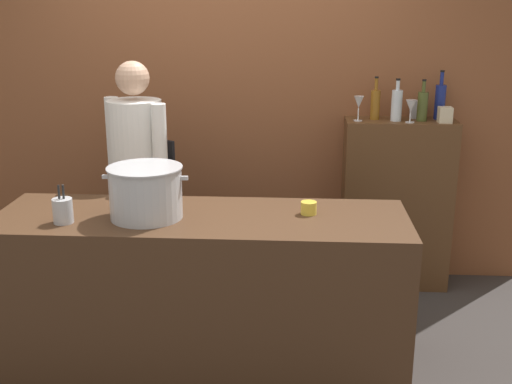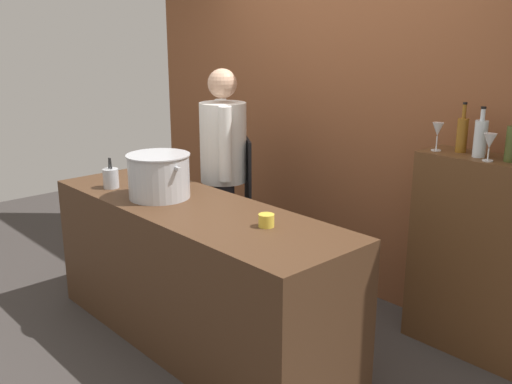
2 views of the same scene
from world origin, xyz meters
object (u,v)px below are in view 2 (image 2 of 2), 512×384
at_px(utensil_crock, 111,178).
at_px(wine_glass_wide, 490,142).
at_px(butter_jar, 266,220).
at_px(wine_bottle_amber, 462,134).
at_px(wine_bottle_olive, 512,143).
at_px(chef, 224,165).
at_px(wine_glass_short, 438,131).
at_px(stockpot_large, 159,176).
at_px(wine_bottle_clear, 480,138).

relative_size(utensil_crock, wine_glass_wide, 1.34).
distance_m(butter_jar, wine_bottle_amber, 1.30).
relative_size(utensil_crock, wine_bottle_olive, 0.73).
bearing_deg(wine_bottle_amber, butter_jar, -112.20).
distance_m(chef, butter_jar, 1.23).
distance_m(wine_bottle_olive, wine_glass_short, 0.44).
xyz_separation_m(chef, stockpot_large, (0.22, -0.71, 0.07)).
relative_size(chef, stockpot_large, 3.65).
xyz_separation_m(wine_bottle_olive, wine_bottle_clear, (-0.18, -0.01, 0.01)).
distance_m(stockpot_large, wine_bottle_olive, 2.07).
bearing_deg(stockpot_large, wine_bottle_olive, 36.52).
bearing_deg(wine_bottle_amber, wine_glass_wide, -27.04).
distance_m(chef, wine_glass_short, 1.55).
bearing_deg(wine_bottle_olive, wine_glass_short, -175.92).
xyz_separation_m(wine_bottle_olive, wine_glass_short, (-0.44, -0.03, 0.02)).
bearing_deg(utensil_crock, wine_bottle_olive, 32.87).
height_order(chef, utensil_crock, chef).
height_order(utensil_crock, wine_bottle_olive, wine_bottle_olive).
height_order(utensil_crock, wine_bottle_amber, wine_bottle_amber).
xyz_separation_m(chef, wine_glass_short, (1.43, 0.48, 0.38)).
xyz_separation_m(stockpot_large, utensil_crock, (-0.41, -0.11, -0.07)).
distance_m(stockpot_large, wine_glass_short, 1.72).
bearing_deg(chef, wine_glass_wide, -130.80).
height_order(utensil_crock, wine_glass_short, wine_glass_short).
bearing_deg(wine_glass_short, stockpot_large, -135.54).
bearing_deg(wine_bottle_clear, wine_glass_wide, -36.71).
relative_size(wine_bottle_amber, wine_glass_wide, 1.91).
xyz_separation_m(chef, wine_bottle_olive, (1.86, 0.51, 0.36)).
bearing_deg(stockpot_large, wine_bottle_clear, 39.38).
bearing_deg(wine_glass_short, chef, -161.35).
distance_m(wine_bottle_olive, wine_bottle_clear, 0.18).
bearing_deg(wine_glass_short, wine_bottle_amber, 29.85).
xyz_separation_m(chef, butter_jar, (1.08, -0.60, -0.03)).
height_order(utensil_crock, butter_jar, utensil_crock).
distance_m(wine_bottle_clear, wine_glass_wide, 0.11).
height_order(wine_bottle_clear, wine_glass_wide, wine_bottle_clear).
xyz_separation_m(chef, wine_glass_wide, (1.77, 0.44, 0.36)).
relative_size(wine_bottle_olive, wine_glass_wide, 1.83).
bearing_deg(wine_glass_short, wine_bottle_clear, 4.07).
xyz_separation_m(stockpot_large, wine_bottle_clear, (1.47, 1.21, 0.29)).
bearing_deg(wine_bottle_amber, wine_glass_short, -150.15).
xyz_separation_m(wine_bottle_olive, wine_glass_wide, (-0.09, -0.08, 0.00)).
distance_m(wine_bottle_olive, wine_glass_wide, 0.12).
bearing_deg(wine_bottle_olive, wine_bottle_amber, 173.11).
distance_m(chef, wine_bottle_amber, 1.68).
height_order(butter_jar, wine_glass_wide, wine_glass_wide).
distance_m(utensil_crock, wine_glass_wide, 2.36).
height_order(stockpot_large, butter_jar, stockpot_large).
height_order(butter_jar, wine_bottle_amber, wine_bottle_amber).
relative_size(chef, utensil_crock, 8.02).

